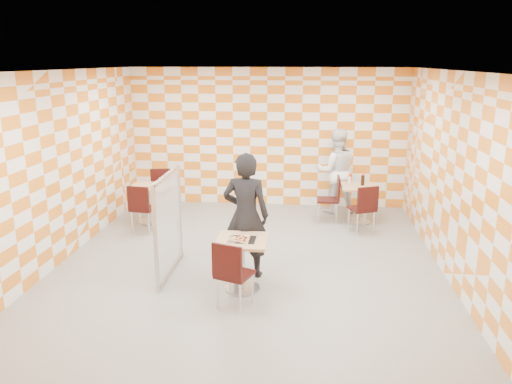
# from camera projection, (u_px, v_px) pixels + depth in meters

# --- Properties ---
(room_shell) EXTENTS (7.00, 7.00, 7.00)m
(room_shell) POSITION_uv_depth(u_px,v_px,m) (252.00, 165.00, 8.03)
(room_shell) COLOR gray
(room_shell) RESTS_ON ground
(main_table) EXTENTS (0.70, 0.70, 0.75)m
(main_table) POSITION_uv_depth(u_px,v_px,m) (242.00, 256.00, 6.94)
(main_table) COLOR tan
(main_table) RESTS_ON ground
(second_table) EXTENTS (0.70, 0.70, 0.75)m
(second_table) POSITION_uv_depth(u_px,v_px,m) (359.00, 198.00, 9.86)
(second_table) COLOR tan
(second_table) RESTS_ON ground
(empty_table) EXTENTS (0.70, 0.70, 0.75)m
(empty_table) POSITION_uv_depth(u_px,v_px,m) (149.00, 198.00, 9.86)
(empty_table) COLOR tan
(empty_table) RESTS_ON ground
(chair_main_front) EXTENTS (0.54, 0.55, 0.92)m
(chair_main_front) POSITION_uv_depth(u_px,v_px,m) (231.00, 270.00, 6.37)
(chair_main_front) COLOR black
(chair_main_front) RESTS_ON ground
(chair_second_front) EXTENTS (0.56, 0.56, 0.92)m
(chair_second_front) POSITION_uv_depth(u_px,v_px,m) (364.00, 205.00, 9.20)
(chair_second_front) COLOR black
(chair_second_front) RESTS_ON ground
(chair_second_side) EXTENTS (0.44, 0.43, 0.92)m
(chair_second_side) POSITION_uv_depth(u_px,v_px,m) (333.00, 195.00, 9.88)
(chair_second_side) COLOR black
(chair_second_side) RESTS_ON ground
(chair_empty_near) EXTENTS (0.47, 0.48, 0.92)m
(chair_empty_near) POSITION_uv_depth(u_px,v_px,m) (141.00, 205.00, 9.23)
(chair_empty_near) COLOR black
(chair_empty_near) RESTS_ON ground
(chair_empty_far) EXTENTS (0.49, 0.50, 0.92)m
(chair_empty_far) POSITION_uv_depth(u_px,v_px,m) (161.00, 187.00, 10.51)
(chair_empty_far) COLOR black
(chair_empty_far) RESTS_ON ground
(partition) EXTENTS (0.08, 1.38, 1.55)m
(partition) POSITION_uv_depth(u_px,v_px,m) (168.00, 224.00, 7.41)
(partition) COLOR white
(partition) RESTS_ON ground
(man_dark) EXTENTS (0.72, 0.50, 1.87)m
(man_dark) POSITION_uv_depth(u_px,v_px,m) (246.00, 215.00, 7.32)
(man_dark) COLOR black
(man_dark) RESTS_ON ground
(man_white) EXTENTS (0.95, 0.79, 1.78)m
(man_white) POSITION_uv_depth(u_px,v_px,m) (336.00, 171.00, 10.45)
(man_white) COLOR white
(man_white) RESTS_ON ground
(pizza_on_foil) EXTENTS (0.40, 0.40, 0.04)m
(pizza_on_foil) POSITION_uv_depth(u_px,v_px,m) (242.00, 239.00, 6.86)
(pizza_on_foil) COLOR silver
(pizza_on_foil) RESTS_ON main_table
(sport_bottle) EXTENTS (0.06, 0.06, 0.20)m
(sport_bottle) POSITION_uv_depth(u_px,v_px,m) (350.00, 180.00, 9.91)
(sport_bottle) COLOR white
(sport_bottle) RESTS_ON second_table
(soda_bottle) EXTENTS (0.07, 0.07, 0.23)m
(soda_bottle) POSITION_uv_depth(u_px,v_px,m) (363.00, 180.00, 9.82)
(soda_bottle) COLOR black
(soda_bottle) RESTS_ON second_table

